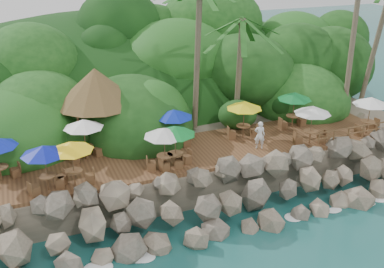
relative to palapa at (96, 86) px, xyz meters
name	(u,v)px	position (x,y,z in m)	size (l,w,h in m)	color
ground	(236,240)	(4.75, -9.71, -5.79)	(140.00, 140.00, 0.00)	#19514F
land_base	(146,115)	(4.75, 6.29, -4.74)	(32.00, 25.20, 2.10)	gray
jungle_hill	(124,99)	(4.75, 13.79, -5.79)	(44.80, 28.00, 15.40)	#143811
seawall	(220,200)	(4.75, -7.71, -4.64)	(29.00, 4.00, 2.30)	gray
terrace	(192,153)	(4.75, -3.71, -3.59)	(26.00, 5.00, 0.20)	brown
jungle_foliage	(150,132)	(4.75, 5.29, -5.79)	(44.00, 16.00, 12.00)	#143811
foam_line	(233,236)	(4.75, -9.41, -5.76)	(25.20, 0.80, 0.06)	white
palapa	(96,86)	(0.00, 0.00, 0.00)	(5.03, 5.03, 4.60)	brown
dining_clusters	(185,124)	(4.15, -4.21, -1.47)	(24.40, 5.04, 2.44)	brown
railing	(370,129)	(15.84, -6.06, -2.88)	(8.30, 0.10, 1.00)	brown
waiter	(260,135)	(8.65, -4.82, -2.63)	(0.63, 0.41, 1.73)	silver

